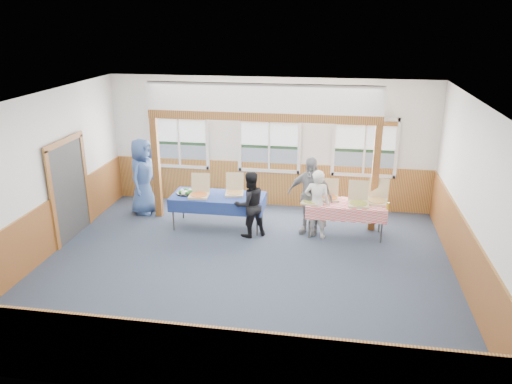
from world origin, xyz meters
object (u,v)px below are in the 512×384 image
table_left (218,198)px  table_right (346,205)px  woman_white (317,204)px  man_blue (143,176)px  person_grey (310,196)px  woman_black (250,204)px

table_left → table_right: (2.84, -0.00, -0.01)m
woman_white → man_blue: bearing=-2.0°
woman_white → person_grey: size_ratio=0.88×
table_right → man_blue: 4.86m
man_blue → woman_white: bearing=-92.9°
woman_white → person_grey: 0.30m
table_left → person_grey: size_ratio=1.20×
person_grey → man_blue: bearing=-170.4°
table_right → man_blue: man_blue is taller
table_left → person_grey: 2.05m
table_right → person_grey: 0.81m
table_right → woman_white: size_ratio=1.16×
table_right → woman_black: 2.08m
woman_white → person_grey: (-0.17, 0.22, 0.10)m
table_left → woman_white: bearing=-5.5°
table_left → woman_white: 2.23m
table_left → man_blue: 2.07m
table_right → man_blue: (-4.82, 0.57, 0.23)m
table_right → person_grey: person_grey is taller
person_grey → woman_black: bearing=-146.0°
woman_black → man_blue: bearing=-51.5°
table_left → table_right: size_ratio=1.17×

